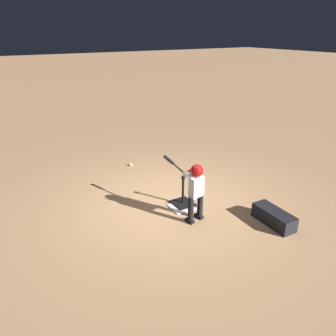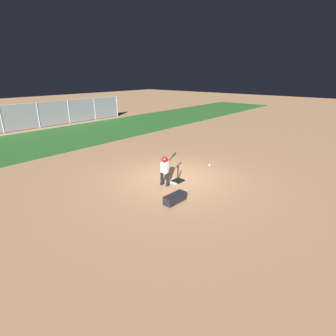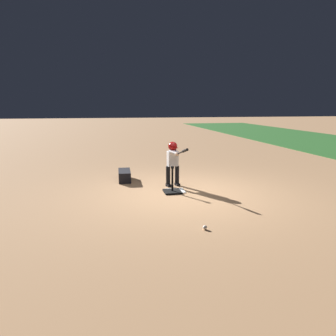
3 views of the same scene
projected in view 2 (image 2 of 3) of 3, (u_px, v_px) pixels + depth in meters
ground_plane at (176, 178)px, 10.61m from camera, size 90.00×90.00×0.00m
grass_outfield_strip at (52, 139)px, 16.81m from camera, size 56.00×6.93×0.02m
backstop_fence at (21, 117)px, 19.11m from camera, size 18.00×0.08×1.95m
home_plate at (175, 181)px, 10.28m from camera, size 0.46×0.46×0.02m
batting_tee at (178, 179)px, 10.27m from camera, size 0.44×0.40×0.63m
batter_child at (165, 167)px, 9.71m from camera, size 0.98×0.38×1.14m
baseball at (209, 165)px, 12.05m from camera, size 0.07×0.07×0.07m
bleachers_far_right at (93, 112)px, 25.55m from camera, size 3.68×2.00×0.96m
equipment_bag at (175, 198)px, 8.57m from camera, size 0.85×0.35×0.28m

